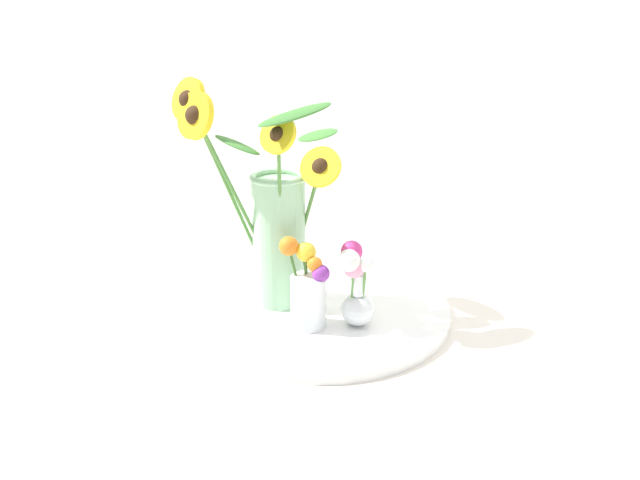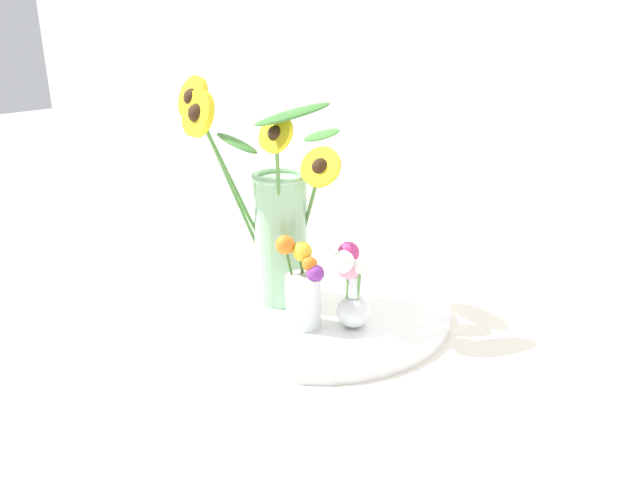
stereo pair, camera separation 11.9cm
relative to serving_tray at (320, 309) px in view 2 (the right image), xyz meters
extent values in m
plane|color=silver|center=(-0.03, -0.06, -0.01)|extent=(6.00, 6.00, 0.00)
cylinder|color=white|center=(0.00, 0.00, 0.00)|extent=(0.51, 0.51, 0.02)
cylinder|color=#99CC9E|center=(-0.08, -0.03, 0.13)|extent=(0.10, 0.10, 0.25)
torus|color=#99CC9E|center=(-0.08, -0.03, 0.26)|extent=(0.11, 0.11, 0.01)
cylinder|color=#568E42|center=(-0.03, 0.00, 0.18)|extent=(0.07, 0.01, 0.21)
cylinder|color=yellow|center=(0.00, 0.00, 0.29)|extent=(0.09, 0.06, 0.09)
sphere|color=#382314|center=(0.00, 0.00, 0.29)|extent=(0.03, 0.03, 0.03)
cylinder|color=#568E42|center=(-0.12, -0.09, 0.23)|extent=(0.09, 0.10, 0.30)
cylinder|color=yellow|center=(-0.17, -0.14, 0.39)|extent=(0.11, 0.04, 0.11)
sphere|color=#382314|center=(-0.17, -0.14, 0.39)|extent=(0.04, 0.04, 0.04)
cylinder|color=#568E42|center=(-0.15, -0.09, 0.24)|extent=(0.10, 0.08, 0.31)
cylinder|color=yellow|center=(-0.20, -0.12, 0.41)|extent=(0.10, 0.04, 0.10)
sphere|color=#382314|center=(-0.20, -0.12, 0.41)|extent=(0.03, 0.03, 0.03)
cylinder|color=#568E42|center=(-0.05, -0.06, 0.22)|extent=(0.03, 0.04, 0.27)
cylinder|color=yellow|center=(-0.03, -0.08, 0.36)|extent=(0.08, 0.04, 0.07)
sphere|color=#382314|center=(-0.03, -0.08, 0.36)|extent=(0.03, 0.03, 0.03)
ellipsoid|color=#38702D|center=(-0.04, 0.05, 0.34)|extent=(0.13, 0.10, 0.05)
ellipsoid|color=#38702D|center=(-0.01, -0.06, 0.39)|extent=(0.12, 0.15, 0.04)
ellipsoid|color=#38702D|center=(-0.10, -0.11, 0.34)|extent=(0.13, 0.09, 0.04)
cylinder|color=white|center=(0.03, -0.08, 0.06)|extent=(0.07, 0.07, 0.10)
cylinder|color=#427533|center=(0.01, -0.09, 0.10)|extent=(0.04, 0.01, 0.11)
sphere|color=orange|center=(-0.01, -0.09, 0.16)|extent=(0.04, 0.04, 0.04)
cylinder|color=#427533|center=(0.04, -0.08, 0.08)|extent=(0.01, 0.01, 0.10)
sphere|color=orange|center=(0.04, -0.07, 0.13)|extent=(0.03, 0.03, 0.03)
cylinder|color=#427533|center=(0.02, -0.07, 0.10)|extent=(0.02, 0.01, 0.10)
sphere|color=yellow|center=(0.01, -0.07, 0.15)|extent=(0.03, 0.03, 0.03)
cylinder|color=#427533|center=(0.02, -0.07, 0.09)|extent=(0.01, 0.01, 0.11)
sphere|color=yellow|center=(0.02, -0.07, 0.15)|extent=(0.04, 0.04, 0.04)
cylinder|color=#427533|center=(0.04, -0.08, 0.07)|extent=(0.03, 0.02, 0.09)
sphere|color=purple|center=(0.06, -0.07, 0.12)|extent=(0.03, 0.03, 0.03)
sphere|color=white|center=(0.10, -0.02, 0.04)|extent=(0.06, 0.06, 0.06)
cylinder|color=white|center=(0.10, -0.02, 0.09)|extent=(0.03, 0.03, 0.04)
cylinder|color=#568E42|center=(0.10, -0.03, 0.08)|extent=(0.01, 0.01, 0.09)
sphere|color=pink|center=(0.10, -0.04, 0.13)|extent=(0.04, 0.04, 0.04)
cylinder|color=#568E42|center=(0.12, -0.03, 0.09)|extent=(0.02, 0.01, 0.09)
sphere|color=white|center=(0.12, -0.03, 0.14)|extent=(0.03, 0.03, 0.03)
cylinder|color=#568E42|center=(0.09, -0.02, 0.09)|extent=(0.03, 0.03, 0.10)
sphere|color=#C6337A|center=(0.08, -0.01, 0.14)|extent=(0.04, 0.04, 0.04)
cylinder|color=#568E42|center=(0.10, -0.03, 0.09)|extent=(0.01, 0.03, 0.11)
sphere|color=white|center=(0.10, -0.05, 0.14)|extent=(0.04, 0.04, 0.04)
camera|label=1|loc=(0.66, -0.90, 0.56)|focal=35.00mm
camera|label=2|loc=(0.75, -0.82, 0.56)|focal=35.00mm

